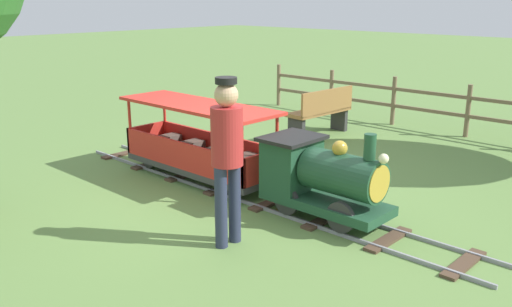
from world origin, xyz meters
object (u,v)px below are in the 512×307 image
at_px(locomotive, 320,176).
at_px(conductor_person, 227,149).
at_px(park_bench, 321,112).
at_px(passenger_car, 199,148).

distance_m(locomotive, conductor_person, 1.24).
bearing_deg(locomotive, conductor_person, -12.97).
bearing_deg(park_bench, passenger_car, 5.01).
bearing_deg(locomotive, park_bench, -143.80).
xyz_separation_m(locomotive, passenger_car, (0.00, -1.94, -0.06)).
height_order(passenger_car, conductor_person, conductor_person).
relative_size(passenger_car, park_bench, 1.78).
xyz_separation_m(locomotive, conductor_person, (1.11, -0.26, 0.47)).
bearing_deg(conductor_person, park_bench, -154.73).
relative_size(locomotive, park_bench, 1.09).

